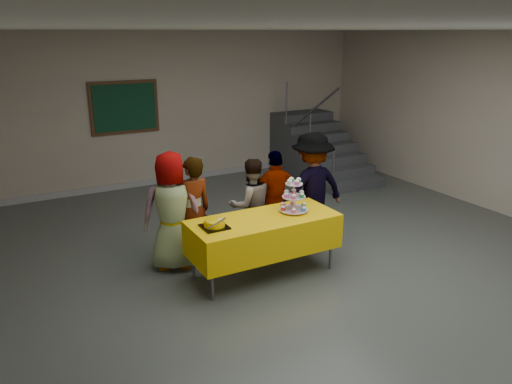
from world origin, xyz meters
TOP-DOWN VIEW (x-y plane):
  - room_shell at (0.00, 0.02)m, footprint 10.00×10.04m
  - bake_table at (-0.68, 0.46)m, footprint 1.88×0.78m
  - cupcake_stand at (-0.23, 0.47)m, footprint 0.38×0.38m
  - bear_cake at (-1.35, 0.46)m, footprint 0.32×0.36m
  - schoolchild_a at (-1.61, 1.20)m, footprint 0.89×0.73m
  - schoolchild_b at (-1.33, 1.19)m, footprint 0.58×0.42m
  - schoolchild_c at (-0.45, 1.23)m, footprint 0.70×0.58m
  - schoolchild_d at (-0.07, 1.19)m, footprint 0.87×0.50m
  - schoolchild_e at (0.43, 1.03)m, footprint 1.06×0.62m
  - staircase at (2.70, 4.13)m, footprint 1.30×2.40m
  - noticeboard at (-1.17, 4.96)m, footprint 1.30×0.05m

SIDE VIEW (x-z plane):
  - staircase at x=2.70m, z-range -0.53..1.51m
  - bake_table at x=-0.68m, z-range 0.17..0.94m
  - schoolchild_c at x=-0.45m, z-range 0.00..1.33m
  - schoolchild_d at x=-0.07m, z-range 0.00..1.40m
  - schoolchild_b at x=-1.33m, z-range 0.00..1.47m
  - schoolchild_a at x=-1.61m, z-range 0.00..1.56m
  - schoolchild_e at x=0.43m, z-range 0.00..1.64m
  - bear_cake at x=-1.35m, z-range 0.77..0.89m
  - cupcake_stand at x=-0.23m, z-range 0.73..1.17m
  - noticeboard at x=-1.17m, z-range 1.10..2.10m
  - room_shell at x=0.00m, z-range 0.62..3.64m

